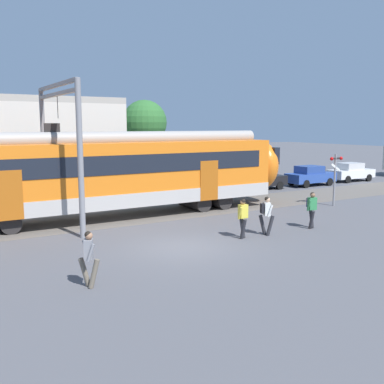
{
  "coord_description": "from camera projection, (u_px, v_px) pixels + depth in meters",
  "views": [
    {
      "loc": [
        -8.26,
        -14.47,
        4.64
      ],
      "look_at": [
        2.19,
        3.02,
        1.6
      ],
      "focal_mm": 42.0,
      "sensor_mm": 36.0,
      "label": 1
    }
  ],
  "objects": [
    {
      "name": "ground_plane",
      "position": [
        183.0,
        248.0,
        17.16
      ],
      "size": [
        160.0,
        160.0,
        0.0
      ],
      "primitive_type": "plane",
      "color": "#515156"
    },
    {
      "name": "pedestrian_grey",
      "position": [
        89.0,
        255.0,
        12.83
      ],
      "size": [
        0.57,
        0.65,
        1.67
      ],
      "color": "#6B6051",
      "rests_on": "ground"
    },
    {
      "name": "pedestrian_yellow",
      "position": [
        243.0,
        215.0,
        18.44
      ],
      "size": [
        0.53,
        0.64,
        1.67
      ],
      "color": "#28282D",
      "rests_on": "ground"
    },
    {
      "name": "pedestrian_white",
      "position": [
        266.0,
        212.0,
        18.98
      ],
      "size": [
        0.58,
        0.65,
        1.67
      ],
      "color": "#28282D",
      "rests_on": "ground"
    },
    {
      "name": "pedestrian_green",
      "position": [
        312.0,
        207.0,
        20.25
      ],
      "size": [
        0.6,
        0.62,
        1.67
      ],
      "color": "#28282D",
      "rests_on": "ground"
    },
    {
      "name": "parked_car_black",
      "position": [
        259.0,
        179.0,
        32.52
      ],
      "size": [
        4.01,
        1.78,
        1.54
      ],
      "color": "black",
      "rests_on": "ground"
    },
    {
      "name": "parked_car_blue",
      "position": [
        310.0,
        176.0,
        34.62
      ],
      "size": [
        4.0,
        1.76,
        1.54
      ],
      "color": "#284799",
      "rests_on": "ground"
    },
    {
      "name": "parked_car_white",
      "position": [
        351.0,
        172.0,
        37.38
      ],
      "size": [
        4.05,
        1.86,
        1.54
      ],
      "color": "silver",
      "rests_on": "ground"
    },
    {
      "name": "catenary_gantry",
      "position": [
        59.0,
        132.0,
        20.8
      ],
      "size": [
        0.24,
        6.64,
        6.53
      ],
      "color": "gray",
      "rests_on": "ground"
    },
    {
      "name": "crossing_signal",
      "position": [
        335.0,
        171.0,
        25.77
      ],
      "size": [
        0.96,
        0.22,
        3.0
      ],
      "color": "gray",
      "rests_on": "ground"
    },
    {
      "name": "street_tree_right",
      "position": [
        145.0,
        123.0,
        34.25
      ],
      "size": [
        3.41,
        3.41,
        6.55
      ],
      "color": "brown",
      "rests_on": "ground"
    }
  ]
}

